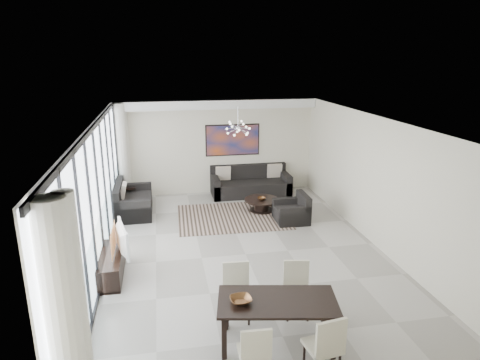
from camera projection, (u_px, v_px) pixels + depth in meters
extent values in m
cube|color=#A8A39B|center=(246.00, 254.00, 9.32)|extent=(6.00, 9.00, 0.02)
cube|color=white|center=(246.00, 122.00, 8.50)|extent=(6.00, 9.00, 0.02)
cube|color=beige|center=(217.00, 147.00, 13.14)|extent=(6.00, 0.02, 2.90)
cube|color=beige|center=(328.00, 315.00, 4.68)|extent=(6.00, 0.02, 2.90)
cube|color=beige|center=(378.00, 183.00, 9.44)|extent=(0.02, 9.00, 2.90)
cube|color=white|center=(97.00, 200.00, 8.37)|extent=(0.01, 8.95, 2.85)
cube|color=black|center=(92.00, 129.00, 7.98)|extent=(0.04, 8.95, 0.10)
cube|color=black|center=(106.00, 265.00, 8.78)|extent=(0.04, 8.95, 0.06)
cube|color=black|center=(53.00, 319.00, 4.61)|extent=(0.04, 0.05, 2.88)
cube|color=black|center=(71.00, 274.00, 5.55)|extent=(0.04, 0.05, 2.88)
cube|color=black|center=(83.00, 242.00, 6.49)|extent=(0.04, 0.05, 2.88)
cube|color=black|center=(92.00, 218.00, 7.44)|extent=(0.04, 0.05, 2.88)
cube|color=black|center=(99.00, 200.00, 8.38)|extent=(0.04, 0.05, 2.88)
cube|color=black|center=(105.00, 185.00, 9.32)|extent=(0.04, 0.05, 2.88)
cube|color=black|center=(109.00, 173.00, 10.26)|extent=(0.04, 0.05, 2.88)
cube|color=black|center=(113.00, 163.00, 11.20)|extent=(0.04, 0.05, 2.88)
cube|color=black|center=(116.00, 155.00, 12.15)|extent=(0.04, 0.05, 2.88)
cylinder|color=white|center=(64.00, 326.00, 4.49)|extent=(0.36, 0.36, 2.85)
cylinder|color=white|center=(122.00, 153.00, 12.31)|extent=(0.36, 0.36, 2.85)
cube|color=white|center=(217.00, 104.00, 12.58)|extent=(5.98, 0.40, 0.26)
cube|color=#B64A19|center=(233.00, 140.00, 13.15)|extent=(1.68, 0.04, 0.98)
cylinder|color=silver|center=(238.00, 118.00, 10.98)|extent=(0.02, 0.02, 0.55)
sphere|color=silver|center=(238.00, 128.00, 11.06)|extent=(0.12, 0.12, 0.12)
cube|color=black|center=(233.00, 217.00, 11.46)|extent=(2.97, 2.32, 0.01)
cylinder|color=black|center=(262.00, 200.00, 11.83)|extent=(0.96, 0.96, 0.04)
cylinder|color=black|center=(262.00, 206.00, 11.87)|extent=(0.42, 0.42, 0.30)
cylinder|color=black|center=(262.00, 210.00, 11.91)|extent=(0.67, 0.67, 0.03)
imported|color=brown|center=(262.00, 199.00, 11.75)|extent=(0.27, 0.27, 0.07)
cube|color=black|center=(251.00, 188.00, 13.22)|extent=(2.41, 0.98, 0.44)
cube|color=black|center=(248.00, 171.00, 13.47)|extent=(2.41, 0.20, 0.44)
cube|color=black|center=(215.00, 187.00, 12.99)|extent=(0.20, 0.98, 0.63)
cube|color=black|center=(285.00, 183.00, 13.39)|extent=(0.20, 0.98, 0.63)
cube|color=black|center=(134.00, 206.00, 11.68)|extent=(0.96, 1.71, 0.43)
cube|color=black|center=(118.00, 192.00, 11.49)|extent=(0.19, 1.71, 0.43)
cube|color=black|center=(132.00, 212.00, 10.94)|extent=(0.96, 0.19, 0.62)
cube|color=black|center=(135.00, 194.00, 12.37)|extent=(0.96, 0.19, 0.62)
cube|color=black|center=(291.00, 215.00, 11.12)|extent=(0.83, 0.88, 0.36)
cube|color=black|center=(304.00, 201.00, 11.07)|extent=(0.18, 0.86, 0.36)
cube|color=black|center=(287.00, 207.00, 11.42)|extent=(0.82, 0.18, 0.53)
cube|color=black|center=(295.00, 217.00, 10.76)|extent=(0.82, 0.18, 0.53)
cylinder|color=black|center=(129.00, 188.00, 12.24)|extent=(0.39, 0.39, 0.04)
cylinder|color=black|center=(130.00, 196.00, 12.32)|extent=(0.06, 0.06, 0.48)
cylinder|color=black|center=(130.00, 204.00, 12.38)|extent=(0.27, 0.27, 0.03)
cube|color=black|center=(112.00, 265.00, 8.37)|extent=(0.41, 1.47, 0.46)
imported|color=gray|center=(118.00, 239.00, 8.27)|extent=(0.34, 1.00, 0.58)
cube|color=black|center=(277.00, 302.00, 6.26)|extent=(1.88, 1.18, 0.04)
cube|color=black|center=(224.00, 338.00, 6.04)|extent=(0.07, 0.07, 0.69)
cube|color=black|center=(225.00, 310.00, 6.69)|extent=(0.07, 0.07, 0.69)
cube|color=black|center=(334.00, 337.00, 6.04)|extent=(0.07, 0.07, 0.69)
cube|color=black|center=(325.00, 310.00, 6.69)|extent=(0.07, 0.07, 0.69)
cube|color=beige|center=(254.00, 353.00, 5.64)|extent=(0.42, 0.42, 0.05)
cube|color=beige|center=(256.00, 347.00, 5.41)|extent=(0.41, 0.06, 0.49)
cylinder|color=black|center=(240.00, 360.00, 5.83)|extent=(0.04, 0.04, 0.38)
cube|color=beige|center=(322.00, 346.00, 5.72)|extent=(0.50, 0.50, 0.06)
cube|color=beige|center=(331.00, 339.00, 5.48)|extent=(0.44, 0.11, 0.53)
cylinder|color=black|center=(304.00, 356.00, 5.89)|extent=(0.04, 0.04, 0.41)
cube|color=beige|center=(237.00, 296.00, 6.91)|extent=(0.47, 0.47, 0.06)
cube|color=beige|center=(236.00, 277.00, 7.02)|extent=(0.44, 0.08, 0.53)
cylinder|color=black|center=(249.00, 314.00, 6.83)|extent=(0.04, 0.04, 0.41)
cylinder|color=black|center=(226.00, 303.00, 7.12)|extent=(0.04, 0.04, 0.41)
cube|color=beige|center=(297.00, 293.00, 7.03)|extent=(0.49, 0.49, 0.06)
cube|color=beige|center=(296.00, 274.00, 7.14)|extent=(0.42, 0.12, 0.51)
cylinder|color=black|center=(308.00, 310.00, 6.93)|extent=(0.04, 0.04, 0.39)
cylinder|color=black|center=(285.00, 299.00, 7.25)|extent=(0.04, 0.04, 0.39)
imported|color=brown|center=(241.00, 300.00, 6.20)|extent=(0.35, 0.35, 0.08)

